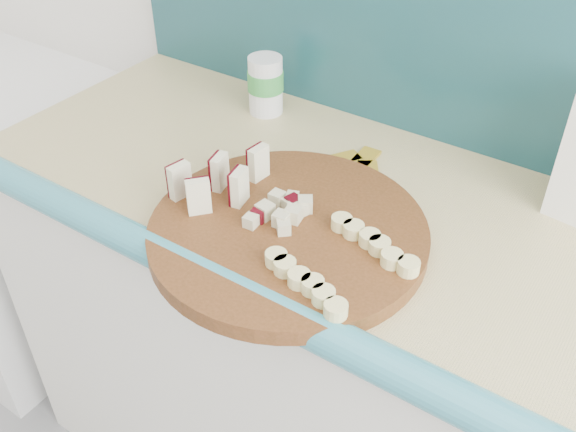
# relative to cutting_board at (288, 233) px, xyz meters

# --- Properties ---
(porcelain_fixture) EXTENTS (0.70, 0.72, 0.84)m
(porcelain_fixture) POSITION_rel_cutting_board_xyz_m (-1.15, 0.15, -0.52)
(porcelain_fixture) COLOR white
(porcelain_fixture) RESTS_ON ground
(cutting_board) EXTENTS (0.58, 0.58, 0.03)m
(cutting_board) POSITION_rel_cutting_board_xyz_m (0.00, 0.00, 0.00)
(cutting_board) COLOR #42260E
(cutting_board) RESTS_ON kitchen_counter
(apple_wedges) EXTENTS (0.13, 0.18, 0.06)m
(apple_wedges) POSITION_rel_cutting_board_xyz_m (-0.15, 0.01, 0.05)
(apple_wedges) COLOR beige
(apple_wedges) RESTS_ON cutting_board
(apple_chunks) EXTENTS (0.07, 0.07, 0.02)m
(apple_chunks) POSITION_rel_cutting_board_xyz_m (-0.03, 0.01, 0.03)
(apple_chunks) COLOR beige
(apple_chunks) RESTS_ON cutting_board
(banana_slices) EXTENTS (0.21, 0.21, 0.02)m
(banana_slices) POSITION_rel_cutting_board_xyz_m (0.12, -0.04, 0.02)
(banana_slices) COLOR #ECDE90
(banana_slices) RESTS_ON cutting_board
(canister) EXTENTS (0.08, 0.08, 0.13)m
(canister) POSITION_rel_cutting_board_xyz_m (-0.28, 0.34, 0.05)
(canister) COLOR white
(canister) RESTS_ON kitchen_counter
(banana_peel) EXTENTS (0.24, 0.20, 0.01)m
(banana_peel) POSITION_rel_cutting_board_xyz_m (-0.01, 0.22, -0.01)
(banana_peel) COLOR gold
(banana_peel) RESTS_ON kitchen_counter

